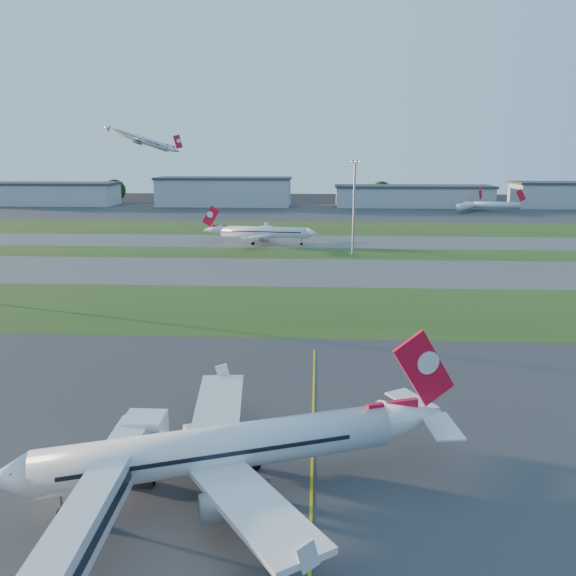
# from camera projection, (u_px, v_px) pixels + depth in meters

# --- Properties ---
(ground) EXTENTS (700.00, 700.00, 0.00)m
(ground) POSITION_uv_depth(u_px,v_px,m) (258.00, 461.00, 51.59)
(ground) COLOR black
(ground) RESTS_ON ground
(apron_near) EXTENTS (300.00, 70.00, 0.01)m
(apron_near) POSITION_uv_depth(u_px,v_px,m) (258.00, 461.00, 51.59)
(apron_near) COLOR #333335
(apron_near) RESTS_ON ground
(grass_strip_a) EXTENTS (300.00, 34.00, 0.01)m
(grass_strip_a) POSITION_uv_depth(u_px,v_px,m) (288.00, 309.00, 102.07)
(grass_strip_a) COLOR #294617
(grass_strip_a) RESTS_ON ground
(taxiway_a) EXTENTS (300.00, 32.00, 0.01)m
(taxiway_a) POSITION_uv_depth(u_px,v_px,m) (295.00, 271.00, 134.11)
(taxiway_a) COLOR #515154
(taxiway_a) RESTS_ON ground
(grass_strip_b) EXTENTS (300.00, 18.00, 0.01)m
(grass_strip_b) POSITION_uv_depth(u_px,v_px,m) (299.00, 253.00, 158.39)
(grass_strip_b) COLOR #294617
(grass_strip_b) RESTS_ON ground
(taxiway_b) EXTENTS (300.00, 26.00, 0.01)m
(taxiway_b) POSITION_uv_depth(u_px,v_px,m) (301.00, 241.00, 179.74)
(taxiway_b) COLOR #515154
(taxiway_b) RESTS_ON ground
(grass_strip_c) EXTENTS (300.00, 40.00, 0.01)m
(grass_strip_c) POSITION_uv_depth(u_px,v_px,m) (304.00, 228.00, 211.78)
(grass_strip_c) COLOR #294617
(grass_strip_c) RESTS_ON ground
(apron_far) EXTENTS (400.00, 80.00, 0.01)m
(apron_far) POSITION_uv_depth(u_px,v_px,m) (307.00, 212.00, 270.03)
(apron_far) COLOR #333335
(apron_far) RESTS_ON ground
(yellow_line) EXTENTS (0.25, 60.00, 0.02)m
(yellow_line) POSITION_uv_depth(u_px,v_px,m) (312.00, 462.00, 51.33)
(yellow_line) COLOR gold
(yellow_line) RESTS_ON ground
(jet_bridge) EXTENTS (4.20, 26.90, 6.20)m
(jet_bridge) POSITION_uv_depth(u_px,v_px,m) (82.00, 526.00, 36.37)
(jet_bridge) COLOR silver
(jet_bridge) RESTS_ON ground
(airliner_parked) EXTENTS (34.49, 29.14, 11.19)m
(airliner_parked) POSITION_uv_depth(u_px,v_px,m) (225.00, 448.00, 46.06)
(airliner_parked) COLOR silver
(airliner_parked) RESTS_ON ground
(airliner_taxiing) EXTENTS (33.40, 28.19, 10.44)m
(airliner_taxiing) POSITION_uv_depth(u_px,v_px,m) (263.00, 232.00, 173.71)
(airliner_taxiing) COLOR silver
(airliner_taxiing) RESTS_ON ground
(airliner_departing) EXTENTS (33.52, 28.12, 10.60)m
(airliner_departing) POSITION_uv_depth(u_px,v_px,m) (140.00, 139.00, 266.54)
(airliner_departing) COLOR silver
(mini_jet_near) EXTENTS (18.33, 24.08, 9.48)m
(mini_jet_near) POSITION_uv_depth(u_px,v_px,m) (470.00, 205.00, 269.26)
(mini_jet_near) COLOR silver
(mini_jet_near) RESTS_ON ground
(mini_jet_far) EXTENTS (28.64, 4.67, 9.48)m
(mini_jet_far) POSITION_uv_depth(u_px,v_px,m) (492.00, 205.00, 270.54)
(mini_jet_far) COLOR silver
(mini_jet_far) RESTS_ON ground
(light_mast_centre) EXTENTS (3.20, 0.70, 25.80)m
(light_mast_centre) POSITION_uv_depth(u_px,v_px,m) (354.00, 201.00, 152.20)
(light_mast_centre) COLOR gray
(light_mast_centre) RESTS_ON ground
(hangar_far_west) EXTENTS (91.80, 23.00, 12.20)m
(hangar_far_west) POSITION_uv_depth(u_px,v_px,m) (33.00, 194.00, 305.50)
(hangar_far_west) COLOR #919398
(hangar_far_west) RESTS_ON ground
(hangar_west) EXTENTS (71.40, 23.00, 15.20)m
(hangar_west) POSITION_uv_depth(u_px,v_px,m) (224.00, 191.00, 299.71)
(hangar_west) COLOR #919398
(hangar_west) RESTS_ON ground
(hangar_east) EXTENTS (81.60, 23.00, 11.20)m
(hangar_east) POSITION_uv_depth(u_px,v_px,m) (413.00, 196.00, 294.99)
(hangar_east) COLOR #919398
(hangar_east) RESTS_ON ground
(tree_west) EXTENTS (12.10, 12.10, 13.20)m
(tree_west) POSITION_uv_depth(u_px,v_px,m) (115.00, 190.00, 317.76)
(tree_west) COLOR black
(tree_west) RESTS_ON ground
(tree_mid_west) EXTENTS (9.90, 9.90, 10.80)m
(tree_mid_west) POSITION_uv_depth(u_px,v_px,m) (272.00, 194.00, 309.51)
(tree_mid_west) COLOR black
(tree_mid_west) RESTS_ON ground
(tree_mid_east) EXTENTS (11.55, 11.55, 12.60)m
(tree_mid_east) POSITION_uv_depth(u_px,v_px,m) (381.00, 192.00, 309.09)
(tree_mid_east) COLOR black
(tree_mid_east) RESTS_ON ground
(tree_east) EXTENTS (10.45, 10.45, 11.40)m
(tree_east) POSITION_uv_depth(u_px,v_px,m) (521.00, 194.00, 303.41)
(tree_east) COLOR black
(tree_east) RESTS_ON ground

